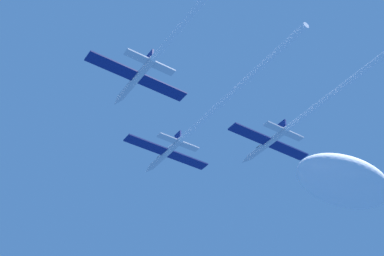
{
  "coord_description": "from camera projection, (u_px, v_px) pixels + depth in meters",
  "views": [
    {
      "loc": [
        -43.06,
        -74.16,
        -60.3
      ],
      "look_at": [
        -0.21,
        -9.88,
        -0.22
      ],
      "focal_mm": 49.14,
      "sensor_mm": 36.0,
      "label": 1
    }
  ],
  "objects": [
    {
      "name": "jet_left_wing",
      "position": [
        181.0,
        26.0,
        78.67
      ],
      "size": [
        18.26,
        52.28,
        3.03
      ],
      "color": "silver"
    },
    {
      "name": "jet_lead",
      "position": [
        200.0,
        122.0,
        96.34
      ],
      "size": [
        18.26,
        48.17,
        3.03
      ],
      "color": "silver"
    },
    {
      "name": "jet_right_wing",
      "position": [
        310.0,
        112.0,
        93.87
      ],
      "size": [
        18.26,
        46.97,
        3.03
      ],
      "color": "silver"
    },
    {
      "name": "cloud_wispy",
      "position": [
        345.0,
        182.0,
        136.67
      ],
      "size": [
        30.49,
        16.77,
        10.67
      ],
      "primitive_type": "ellipsoid",
      "color": "white"
    }
  ]
}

